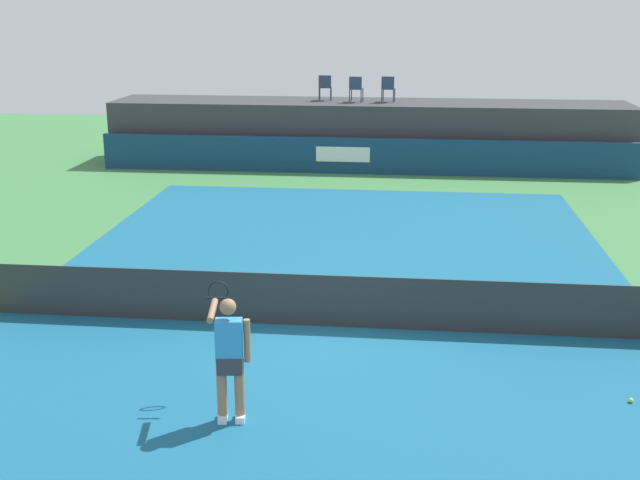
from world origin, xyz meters
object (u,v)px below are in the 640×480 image
Objects in this scene: spectator_chair_far_left at (325,86)px; spectator_chair_center at (388,88)px; spectator_chair_left at (356,88)px; tennis_player at (229,355)px; tennis_ball at (631,400)px.

spectator_chair_far_left and spectator_chair_center have the same top height.
spectator_chair_left is (1.12, -0.40, 0.00)m from spectator_chair_far_left.
spectator_chair_far_left is at bearing 160.16° from spectator_chair_left.
spectator_chair_left is at bearing 88.61° from tennis_player.
spectator_chair_left is 1.00× the size of spectator_chair_center.
spectator_chair_center is at bearing 85.24° from tennis_player.
tennis_player is at bearing -87.98° from spectator_chair_far_left.
tennis_player is (-0.45, -18.53, -1.73)m from spectator_chair_left.
tennis_ball is at bearing -73.60° from spectator_chair_left.
spectator_chair_left is at bearing 106.40° from tennis_ball.
spectator_chair_left and spectator_chair_center have the same top height.
spectator_chair_far_left is 19.09m from tennis_ball.
spectator_chair_center is 18.81m from tennis_player.
spectator_chair_center is at bearing 102.90° from tennis_ball.
spectator_chair_left is 18.37m from tennis_ball.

